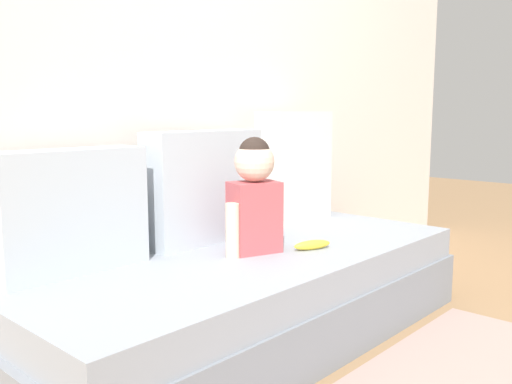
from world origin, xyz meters
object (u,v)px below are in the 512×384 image
object	(u,v)px
throw_pillow_center	(204,187)
throw_pillow_right	(294,167)
toddler	(254,194)
banana	(312,245)
couch	(255,298)
throw_pillow_left	(71,211)

from	to	relation	value
throw_pillow_center	throw_pillow_right	bearing A→B (deg)	0.00
toddler	banana	distance (m)	0.33
couch	toddler	xyz separation A→B (m)	(0.01, 0.02, 0.43)
couch	throw_pillow_right	distance (m)	0.85
couch	throw_pillow_center	distance (m)	0.53
throw_pillow_right	toddler	distance (m)	0.69
couch	banana	xyz separation A→B (m)	(0.20, -0.14, 0.21)
couch	throw_pillow_right	bearing A→B (deg)	25.63
throw_pillow_right	banana	distance (m)	0.67
throw_pillow_center	throw_pillow_right	distance (m)	0.64
throw_pillow_right	banana	size ratio (longest dim) A/B	3.36
banana	throw_pillow_right	bearing A→B (deg)	45.72
throw_pillow_right	toddler	size ratio (longest dim) A/B	1.21
toddler	banana	size ratio (longest dim) A/B	2.77
throw_pillow_right	toddler	bearing A→B (deg)	-155.04
throw_pillow_left	toddler	world-z (taller)	toddler
couch	toddler	size ratio (longest dim) A/B	4.35
couch	banana	distance (m)	0.32
toddler	throw_pillow_left	bearing A→B (deg)	155.93
banana	toddler	bearing A→B (deg)	140.89
banana	throw_pillow_center	bearing A→B (deg)	114.55
throw_pillow_left	throw_pillow_right	bearing A→B (deg)	0.00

